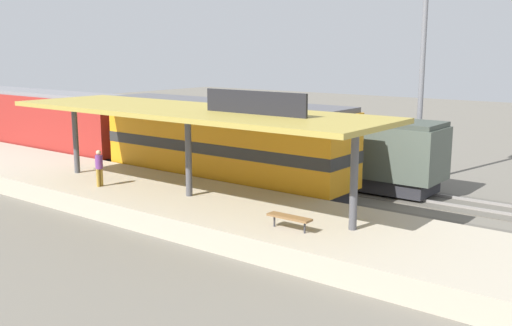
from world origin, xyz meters
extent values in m
plane|color=#666056|center=(2.00, 0.00, 0.00)|extent=(120.00, 120.00, 0.00)
cube|color=#565249|center=(0.00, 0.00, 0.02)|extent=(3.20, 110.00, 0.04)
cube|color=gray|center=(-0.72, 0.00, 0.08)|extent=(0.10, 110.00, 0.16)
cube|color=gray|center=(0.72, 0.00, 0.08)|extent=(0.10, 110.00, 0.16)
cube|color=#565249|center=(4.60, 0.00, 0.02)|extent=(3.20, 110.00, 0.04)
cube|color=gray|center=(3.88, 0.00, 0.08)|extent=(0.10, 110.00, 0.16)
cube|color=gray|center=(5.32, 0.00, 0.08)|extent=(0.10, 110.00, 0.16)
cube|color=#A89E89|center=(-4.60, 0.00, 0.45)|extent=(6.00, 44.00, 0.90)
cylinder|color=#47474C|center=(-4.60, -8.00, 2.70)|extent=(0.28, 0.28, 3.60)
cylinder|color=#47474C|center=(-4.60, 0.00, 2.70)|extent=(0.28, 0.28, 3.60)
cylinder|color=#47474C|center=(-4.60, 8.00, 2.70)|extent=(0.28, 0.28, 3.60)
cube|color=#A38E3D|center=(-4.60, 0.00, 4.60)|extent=(5.20, 18.00, 0.20)
cube|color=black|center=(-4.60, -3.60, 5.15)|extent=(0.12, 4.80, 0.90)
cylinder|color=#333338|center=(-6.00, -6.90, 1.11)|extent=(0.07, 0.07, 0.42)
cylinder|color=#333338|center=(-6.00, -5.60, 1.11)|extent=(0.07, 0.07, 0.42)
cube|color=brown|center=(-6.00, -6.25, 1.36)|extent=(0.44, 1.70, 0.08)
cube|color=#28282D|center=(0.00, 2.02, 0.51)|extent=(2.60, 13.60, 0.70)
cube|color=orange|center=(0.00, 2.02, 2.61)|extent=(2.90, 14.40, 3.50)
cube|color=#515156|center=(0.00, 2.02, 4.48)|extent=(2.78, 14.11, 0.24)
cube|color=#282828|center=(0.00, 2.02, 2.35)|extent=(2.93, 14.43, 0.56)
cube|color=#28282D|center=(0.00, 20.02, 0.51)|extent=(2.60, 19.20, 0.70)
cube|color=maroon|center=(0.00, 20.02, 2.51)|extent=(2.90, 20.00, 3.30)
cube|color=slate|center=(0.00, 20.02, 4.28)|extent=(2.78, 19.60, 0.24)
cube|color=#28282D|center=(4.60, -1.65, 0.51)|extent=(2.50, 11.20, 0.70)
cube|color=#4C564C|center=(4.60, -1.65, 2.16)|extent=(2.80, 12.00, 2.60)
cube|color=#3D453D|center=(4.60, -1.65, 3.58)|extent=(2.69, 11.76, 0.24)
cylinder|color=slate|center=(7.80, -5.17, 5.50)|extent=(0.28, 0.28, 11.00)
cylinder|color=olive|center=(-5.94, 4.53, 1.32)|extent=(0.16, 0.16, 0.84)
cylinder|color=olive|center=(-5.76, 4.53, 1.32)|extent=(0.16, 0.16, 0.84)
cylinder|color=#663375|center=(-5.85, 4.53, 2.06)|extent=(0.34, 0.34, 0.64)
sphere|color=tan|center=(-5.85, 4.53, 2.50)|extent=(0.23, 0.23, 0.23)
camera|label=1|loc=(-22.63, -17.67, 7.19)|focal=41.67mm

